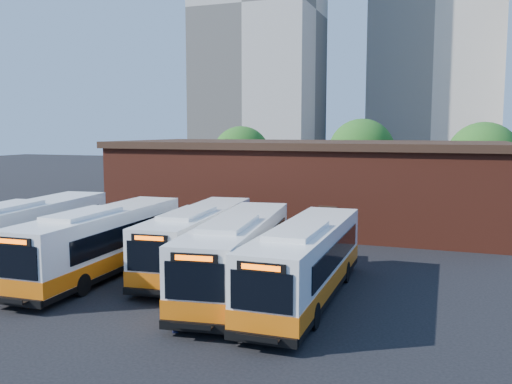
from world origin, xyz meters
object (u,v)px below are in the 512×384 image
(bus_west, at_px, (102,244))
(bus_east, at_px, (306,264))
(bus_midwest, at_px, (198,241))
(bus_farwest, at_px, (24,237))
(bus_mideast, at_px, (238,256))
(transit_worker, at_px, (175,304))

(bus_west, height_order, bus_east, bus_west)
(bus_midwest, height_order, bus_east, bus_east)
(bus_farwest, relative_size, bus_east, 1.06)
(bus_farwest, relative_size, bus_west, 1.04)
(bus_east, bearing_deg, bus_mideast, 174.44)
(bus_midwest, xyz_separation_m, bus_mideast, (3.32, -2.77, 0.07))
(bus_west, height_order, transit_worker, bus_west)
(bus_farwest, distance_m, bus_west, 4.89)
(bus_west, height_order, bus_midwest, bus_west)
(bus_farwest, relative_size, bus_mideast, 1.03)
(bus_midwest, height_order, transit_worker, bus_midwest)
(bus_west, bearing_deg, bus_farwest, 178.04)
(bus_west, distance_m, bus_midwest, 4.84)
(transit_worker, bearing_deg, bus_mideast, -27.38)
(bus_mideast, height_order, transit_worker, bus_mideast)
(bus_east, bearing_deg, bus_west, 177.35)
(bus_mideast, bearing_deg, bus_east, -12.64)
(bus_farwest, bearing_deg, bus_west, -6.08)
(bus_west, bearing_deg, transit_worker, -40.28)
(bus_farwest, relative_size, bus_midwest, 1.08)
(bus_midwest, relative_size, transit_worker, 6.11)
(bus_east, bearing_deg, transit_worker, -124.21)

